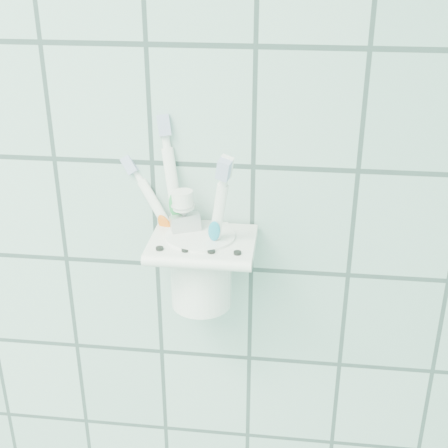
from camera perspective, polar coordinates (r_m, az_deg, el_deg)
name	(u,v)px	position (r m, az deg, el deg)	size (l,w,h in m)	color
holder_bracket	(203,245)	(0.70, -1.94, -1.92)	(0.12, 0.10, 0.04)	white
cup	(201,266)	(0.72, -2.11, -3.90)	(0.08, 0.08, 0.09)	white
toothbrush_pink	(207,223)	(0.69, -1.58, 0.12)	(0.10, 0.05, 0.18)	white
toothbrush_blue	(186,213)	(0.69, -3.47, 1.02)	(0.04, 0.06, 0.21)	white
toothbrush_orange	(205,214)	(0.70, -1.72, 0.89)	(0.04, 0.06, 0.20)	white
toothpaste_tube	(192,236)	(0.71, -2.95, -1.11)	(0.04, 0.04, 0.13)	silver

